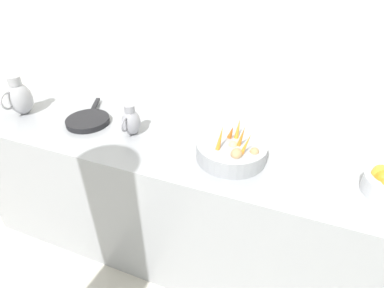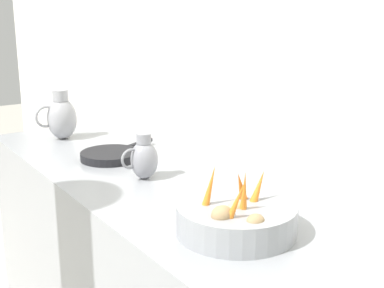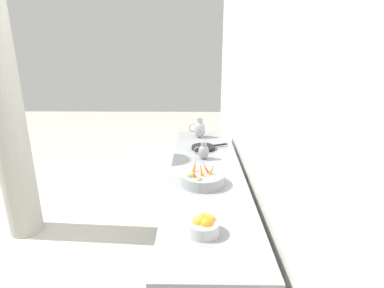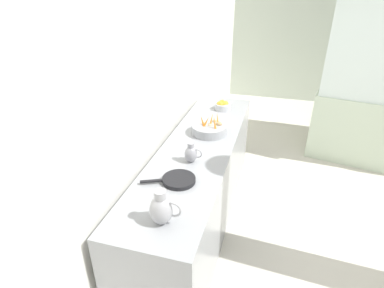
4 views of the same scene
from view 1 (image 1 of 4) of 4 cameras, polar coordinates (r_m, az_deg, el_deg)
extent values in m
cube|color=white|center=(1.78, 20.82, 20.30)|extent=(0.10, 7.77, 3.00)
cube|color=gray|center=(1.98, -0.98, -11.00)|extent=(0.67, 2.81, 0.92)
cylinder|color=gray|center=(1.57, 7.43, -1.23)|extent=(0.36, 0.36, 0.09)
torus|color=gray|center=(1.59, 7.33, -2.39)|extent=(0.21, 0.21, 0.01)
cone|color=orange|center=(1.58, 8.63, 2.58)|extent=(0.07, 0.04, 0.12)
cone|color=orange|center=(1.55, 7.37, 2.07)|extent=(0.09, 0.07, 0.13)
cone|color=orange|center=(1.50, 9.26, 1.07)|extent=(0.06, 0.07, 0.16)
cone|color=orange|center=(1.47, 5.25, 0.69)|extent=(0.07, 0.06, 0.16)
cone|color=orange|center=(1.45, 10.00, -0.47)|extent=(0.06, 0.07, 0.14)
ellipsoid|color=tan|center=(1.53, 7.75, -0.23)|extent=(0.05, 0.05, 0.04)
ellipsoid|color=#9E7F56|center=(1.50, 11.71, -1.47)|extent=(0.05, 0.05, 0.04)
ellipsoid|color=#9E7F56|center=(1.46, 8.43, -1.89)|extent=(0.07, 0.06, 0.05)
sphere|color=orange|center=(1.58, 32.08, -5.00)|extent=(0.08, 0.08, 0.08)
sphere|color=orange|center=(1.60, 32.12, -4.59)|extent=(0.07, 0.07, 0.07)
sphere|color=orange|center=(1.57, 32.35, -5.37)|extent=(0.08, 0.08, 0.08)
ellipsoid|color=#939399|center=(2.25, -29.73, 7.49)|extent=(0.15, 0.15, 0.21)
cylinder|color=#939399|center=(2.21, -30.60, 10.27)|extent=(0.08, 0.08, 0.06)
torus|color=#939399|center=(2.20, -31.38, 6.99)|extent=(0.11, 0.01, 0.11)
ellipsoid|color=gray|center=(1.78, -11.40, 4.06)|extent=(0.11, 0.11, 0.15)
cylinder|color=gray|center=(1.73, -11.72, 6.57)|extent=(0.06, 0.06, 0.04)
torus|color=gray|center=(1.73, -12.47, 3.55)|extent=(0.08, 0.01, 0.08)
cylinder|color=black|center=(1.98, -19.08, 4.15)|extent=(0.26, 0.26, 0.03)
cube|color=black|center=(2.17, -17.79, 7.15)|extent=(0.17, 0.09, 0.02)
camera|label=2|loc=(0.95, 80.40, -13.52)|focal=48.63mm
camera|label=3|loc=(2.38, 84.32, 8.14)|focal=28.37mm
camera|label=4|loc=(3.23, -66.35, 24.65)|focal=29.10mm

